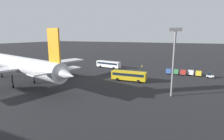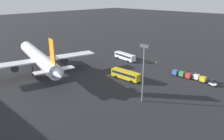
% 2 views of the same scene
% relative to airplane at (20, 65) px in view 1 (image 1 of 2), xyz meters
% --- Properties ---
extents(ground_plane, '(600.00, 600.00, 0.00)m').
position_rel_airplane_xyz_m(ground_plane, '(-21.52, -40.42, -6.23)').
color(ground_plane, '#232326').
extents(airplane, '(50.69, 44.09, 16.58)m').
position_rel_airplane_xyz_m(airplane, '(0.00, 0.00, 0.00)').
color(airplane, silver).
rests_on(airplane, ground).
extents(shuttle_bus_near, '(12.27, 4.42, 3.11)m').
position_rel_airplane_xyz_m(shuttle_bus_near, '(-12.17, -36.82, -4.36)').
color(shuttle_bus_near, white).
rests_on(shuttle_bus_near, ground).
extents(shuttle_bus_far, '(11.66, 3.40, 3.26)m').
position_rel_airplane_xyz_m(shuttle_bus_far, '(-28.64, -18.03, -4.28)').
color(shuttle_bus_far, gold).
rests_on(shuttle_bus_far, ground).
extents(baggage_tug, '(2.46, 1.73, 2.10)m').
position_rel_airplane_xyz_m(baggage_tug, '(-53.69, -33.95, -5.29)').
color(baggage_tug, white).
rests_on(baggage_tug, ground).
extents(worker_person, '(0.38, 0.38, 1.74)m').
position_rel_airplane_xyz_m(worker_person, '(-27.21, -40.46, -5.36)').
color(worker_person, '#1E1E2D').
rests_on(worker_person, ground).
extents(cargo_cart_yellow, '(2.12, 1.83, 2.06)m').
position_rel_airplane_xyz_m(cargo_cart_yellow, '(-50.08, -34.72, -5.04)').
color(cargo_cart_yellow, '#38383D').
rests_on(cargo_cart_yellow, ground).
extents(cargo_cart_white, '(2.12, 1.83, 2.06)m').
position_rel_airplane_xyz_m(cargo_cart_white, '(-47.45, -35.24, -5.04)').
color(cargo_cart_white, '#38383D').
rests_on(cargo_cart_white, ground).
extents(cargo_cart_red, '(2.12, 1.83, 2.06)m').
position_rel_airplane_xyz_m(cargo_cart_red, '(-44.82, -34.47, -5.04)').
color(cargo_cart_red, '#38383D').
rests_on(cargo_cart_red, ground).
extents(cargo_cart_green, '(2.12, 1.83, 2.06)m').
position_rel_airplane_xyz_m(cargo_cart_green, '(-42.19, -34.60, -5.04)').
color(cargo_cart_green, '#38383D').
rests_on(cargo_cart_green, ground).
extents(cargo_cart_blue, '(2.12, 1.83, 2.06)m').
position_rel_airplane_xyz_m(cargo_cart_blue, '(-39.56, -34.44, -5.04)').
color(cargo_cart_blue, '#38383D').
rests_on(cargo_cart_blue, ground).
extents(light_pole, '(2.80, 0.70, 16.71)m').
position_rel_airplane_xyz_m(light_pole, '(-43.24, -8.28, 4.09)').
color(light_pole, slate).
rests_on(light_pole, ground).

